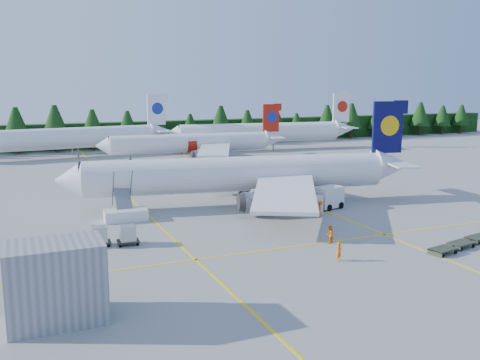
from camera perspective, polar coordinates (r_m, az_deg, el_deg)
name	(u,v)px	position (r m, az deg, el deg)	size (l,w,h in m)	color
ground	(303,227)	(57.60, 6.72, -4.95)	(320.00, 320.00, 0.00)	gray
taxi_stripe_a	(133,201)	(71.12, -11.38, -2.18)	(0.25, 120.00, 0.01)	yellow
taxi_stripe_b	(270,189)	(77.55, 3.22, -0.97)	(0.25, 120.00, 0.01)	yellow
taxi_stripe_cross	(334,241)	(52.69, 9.98, -6.47)	(80.00, 0.25, 0.01)	yellow
treeline_hedge	(136,134)	(133.62, -11.06, 4.83)	(220.00, 4.00, 6.00)	black
terminal_building	(56,282)	(36.34, -19.07, -10.27)	(6.00, 4.00, 5.20)	gray
airliner_navy	(232,175)	(66.47, -0.90, 0.54)	(43.71, 35.66, 12.80)	silver
airliner_red	(188,143)	(108.13, -5.61, 3.91)	(37.58, 30.81, 10.93)	silver
airliner_far_left	(57,138)	(116.49, -18.90, 4.23)	(44.20, 8.25, 12.86)	silver
airliner_far_right	(255,132)	(123.67, 1.61, 5.10)	(44.56, 9.16, 12.97)	silver
airstairs	(125,212)	(61.22, -12.16, -3.33)	(4.79, 6.51, 4.21)	silver
service_truck	(323,199)	(65.34, 8.81, -1.99)	(5.91, 3.42, 2.69)	white
dolly_train	(478,237)	(56.56, 24.04, -5.59)	(14.35, 5.05, 0.14)	#2D3325
uld_pair	(114,235)	(51.79, -13.33, -5.69)	(4.67, 2.38, 1.56)	#2D3325
crew_a	(339,251)	(46.99, 10.53, -7.49)	(0.61, 0.40, 1.68)	#FF6305
crew_b	(330,234)	(51.85, 9.54, -5.73)	(0.86, 0.67, 1.76)	orange
crew_c	(320,209)	(61.76, 8.53, -3.07)	(0.78, 0.53, 1.88)	#FE5B05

